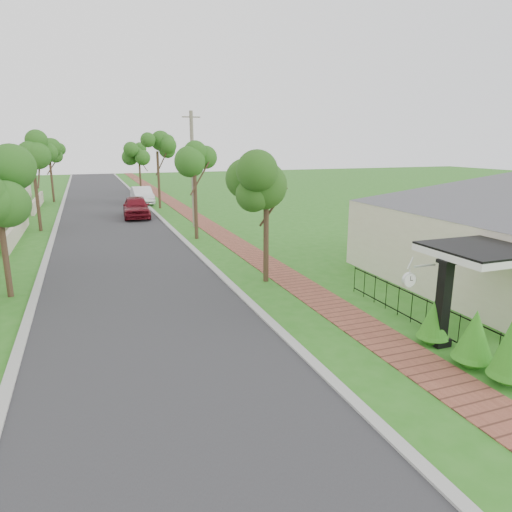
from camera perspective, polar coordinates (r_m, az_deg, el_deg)
ground at (r=12.69m, az=2.81°, el=-12.27°), size 160.00×160.00×0.00m
road at (r=30.99m, az=-17.27°, el=2.92°), size 7.00×120.00×0.02m
kerb_right at (r=31.38m, az=-10.61°, el=3.44°), size 0.30×120.00×0.10m
kerb_left at (r=31.02m, az=-24.00°, el=2.34°), size 0.30×120.00×0.10m
sidewalk at (r=31.91m, az=-6.00°, el=3.78°), size 1.50×120.00×0.03m
porch_post at (r=13.85m, az=22.28°, el=-6.02°), size 0.48×0.48×2.52m
picket_fence at (r=14.96m, az=20.49°, el=-6.78°), size 0.03×8.02×1.00m
street_trees at (r=37.33m, az=-18.26°, el=11.65°), size 10.70×37.65×5.89m
hedge_row at (r=13.09m, az=25.51°, el=-9.20°), size 0.93×3.32×1.89m
parked_car_red at (r=36.31m, az=-14.74°, el=5.94°), size 2.22×4.91×1.64m
parked_car_white at (r=44.40m, az=-14.05°, el=7.34°), size 1.78×4.85×1.59m
near_tree at (r=18.27m, az=1.30°, el=8.90°), size 1.96×1.96×5.02m
utility_pole at (r=31.24m, az=-7.90°, el=10.67°), size 1.20×0.24×7.63m
station_clock at (r=13.33m, az=18.72°, el=-2.70°), size 1.06×0.13×0.60m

